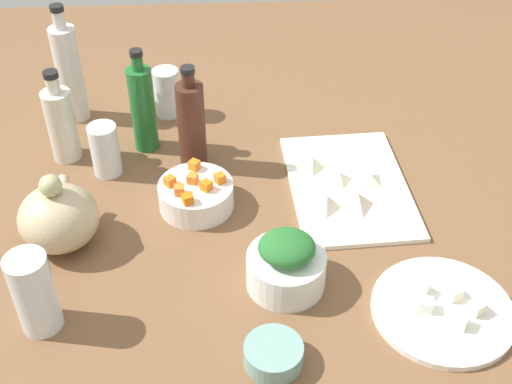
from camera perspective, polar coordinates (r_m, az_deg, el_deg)
name	(u,v)px	position (r cm, az deg, el deg)	size (l,w,h in cm)	color
tabletop	(256,218)	(129.77, 0.00, -2.21)	(190.00, 190.00, 3.00)	brown
cutting_board	(348,186)	(135.26, 7.80, 0.50)	(33.97, 22.83, 1.00)	white
plate_tofu	(443,310)	(115.04, 15.47, -9.58)	(23.13, 23.13, 1.20)	white
bowl_greens	(286,270)	(113.43, 2.54, -6.61)	(13.31, 13.31, 6.45)	white
bowl_carrots	(196,195)	(129.01, -5.08, -0.29)	(14.30, 14.30, 5.20)	white
bowl_small_side	(273,354)	(104.12, 1.49, -13.55)	(9.05, 9.05, 3.53)	#76A199
teapot	(58,217)	(123.75, -16.34, -2.05)	(15.79, 14.12, 15.10)	tan
bottle_0	(69,72)	(154.63, -15.48, 9.74)	(5.70, 5.70, 26.85)	silver
bottle_1	(61,123)	(143.50, -16.12, 5.63)	(5.96, 5.96, 20.20)	silver
bottle_2	(191,125)	(135.30, -5.47, 5.68)	(5.54, 5.54, 22.75)	#48251B
bottle_3	(143,107)	(141.96, -9.53, 7.06)	(5.15, 5.15, 22.89)	#1F6A2D
drinking_glass_0	(105,150)	(138.48, -12.63, 3.49)	(5.79, 5.79, 11.03)	white
drinking_glass_1	(34,293)	(109.84, -18.22, -8.10)	(6.55, 6.55, 14.56)	white
drinking_glass_2	(167,93)	(154.51, -7.54, 8.32)	(5.81, 5.81, 11.16)	white
carrot_cube_0	(220,178)	(127.14, -3.06, 1.17)	(1.80, 1.80, 1.80)	orange
carrot_cube_1	(206,186)	(125.58, -4.22, 0.55)	(1.80, 1.80, 1.80)	orange
carrot_cube_2	(170,181)	(127.30, -7.28, 0.92)	(1.80, 1.80, 1.80)	orange
carrot_cube_3	(188,199)	(122.89, -5.80, -0.60)	(1.80, 1.80, 1.80)	orange
carrot_cube_4	(193,179)	(127.37, -5.37, 1.12)	(1.80, 1.80, 1.80)	orange
carrot_cube_5	(194,165)	(130.73, -5.24, 2.28)	(1.80, 1.80, 1.80)	orange
carrot_cube_6	(179,188)	(125.40, -6.49, 0.30)	(1.80, 1.80, 1.80)	orange
chopped_greens_mound	(287,247)	(109.66, 2.62, -4.69)	(9.43, 8.80, 4.17)	#27692C
tofu_cube_0	(425,305)	(112.79, 14.11, -9.22)	(2.20, 2.20, 2.20)	white
tofu_cube_1	(461,321)	(111.99, 16.89, -10.39)	(2.20, 2.20, 2.20)	white
tofu_cube_2	(422,288)	(115.10, 13.85, -7.89)	(2.20, 2.20, 2.20)	silver
tofu_cube_3	(454,293)	(115.74, 16.37, -8.17)	(2.20, 2.20, 2.20)	white
tofu_cube_4	(477,307)	(114.65, 18.13, -9.24)	(2.20, 2.20, 2.20)	#F6F0CA
dumpling_0	(339,176)	(134.93, 7.04, 1.31)	(4.41, 4.15, 2.10)	beige
dumpling_1	(313,163)	(137.69, 4.80, 2.50)	(4.66, 3.98, 2.49)	beige
dumpling_2	(357,199)	(129.09, 8.54, -0.62)	(5.46, 4.86, 3.12)	beige
dumpling_3	(327,201)	(128.08, 5.99, -0.78)	(4.71, 4.44, 2.95)	beige
dumpling_4	(370,179)	(135.22, 9.61, 1.12)	(4.91, 4.45, 2.14)	beige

